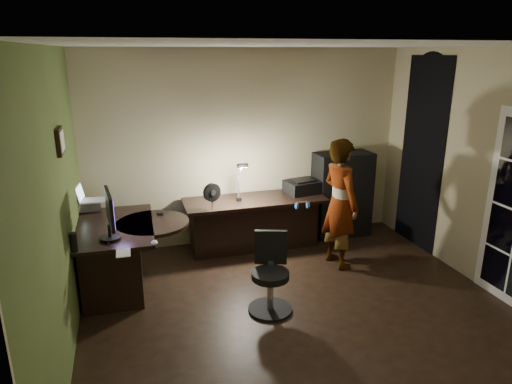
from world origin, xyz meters
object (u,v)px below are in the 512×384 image
object	(u,v)px
desk_left	(118,257)
cabinet	(342,194)
office_chair	(270,275)
desk_right	(255,224)
person	(340,204)
monitor	(109,222)

from	to	relation	value
desk_left	cabinet	distance (m)	3.31
office_chair	desk_right	bearing A→B (deg)	98.32
person	cabinet	bearing A→B (deg)	-38.48
cabinet	desk_left	bearing A→B (deg)	-167.36
desk_left	office_chair	xyz separation A→B (m)	(1.53, -0.95, 0.03)
monitor	person	size ratio (longest dim) A/B	0.33
desk_right	monitor	world-z (taller)	monitor
office_chair	person	bearing A→B (deg)	53.64
cabinet	person	size ratio (longest dim) A/B	0.75
desk_right	cabinet	xyz separation A→B (m)	(1.38, 0.15, 0.26)
monitor	office_chair	world-z (taller)	monitor
cabinet	monitor	xyz separation A→B (m)	(-3.24, -1.19, 0.35)
desk_right	office_chair	size ratio (longest dim) A/B	2.30
desk_right	person	world-z (taller)	person
desk_right	cabinet	size ratio (longest dim) A/B	1.55
office_chair	cabinet	bearing A→B (deg)	65.01
desk_left	cabinet	size ratio (longest dim) A/B	1.08
desk_left	desk_right	xyz separation A→B (m)	(1.83, 0.65, -0.03)
desk_left	office_chair	size ratio (longest dim) A/B	1.61
desk_left	desk_right	size ratio (longest dim) A/B	0.70
person	desk_left	bearing A→B (deg)	76.90
desk_left	person	xyz separation A→B (m)	(2.71, -0.13, 0.44)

